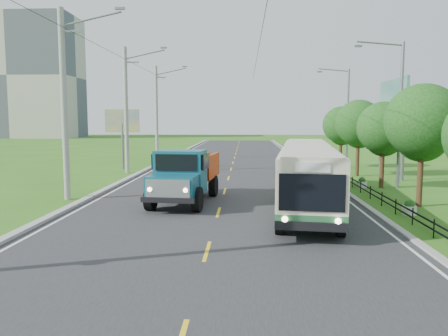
# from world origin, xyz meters

# --- Properties ---
(ground) EXTENTS (240.00, 240.00, 0.00)m
(ground) POSITION_xyz_m (0.00, 0.00, 0.00)
(ground) COLOR #306117
(ground) RESTS_ON ground
(road) EXTENTS (14.00, 120.00, 0.02)m
(road) POSITION_xyz_m (0.00, 20.00, 0.01)
(road) COLOR #28282B
(road) RESTS_ON ground
(curb_left) EXTENTS (0.40, 120.00, 0.15)m
(curb_left) POSITION_xyz_m (-7.20, 20.00, 0.07)
(curb_left) COLOR #9E9E99
(curb_left) RESTS_ON ground
(curb_right) EXTENTS (0.30, 120.00, 0.10)m
(curb_right) POSITION_xyz_m (7.15, 20.00, 0.05)
(curb_right) COLOR #9E9E99
(curb_right) RESTS_ON ground
(edge_line_left) EXTENTS (0.12, 120.00, 0.00)m
(edge_line_left) POSITION_xyz_m (-6.65, 20.00, 0.02)
(edge_line_left) COLOR silver
(edge_line_left) RESTS_ON road
(edge_line_right) EXTENTS (0.12, 120.00, 0.00)m
(edge_line_right) POSITION_xyz_m (6.65, 20.00, 0.02)
(edge_line_right) COLOR silver
(edge_line_right) RESTS_ON road
(centre_dash) EXTENTS (0.12, 2.20, 0.00)m
(centre_dash) POSITION_xyz_m (0.00, 0.00, 0.02)
(centre_dash) COLOR yellow
(centre_dash) RESTS_ON road
(railing_right) EXTENTS (0.04, 40.00, 0.60)m
(railing_right) POSITION_xyz_m (8.00, 14.00, 0.30)
(railing_right) COLOR black
(railing_right) RESTS_ON ground
(pole_near) EXTENTS (3.51, 0.32, 10.00)m
(pole_near) POSITION_xyz_m (-8.26, 9.00, 5.09)
(pole_near) COLOR gray
(pole_near) RESTS_ON ground
(pole_mid) EXTENTS (3.51, 0.32, 10.00)m
(pole_mid) POSITION_xyz_m (-8.26, 21.00, 5.09)
(pole_mid) COLOR gray
(pole_mid) RESTS_ON ground
(pole_far) EXTENTS (3.51, 0.32, 10.00)m
(pole_far) POSITION_xyz_m (-8.26, 33.00, 5.09)
(pole_far) COLOR gray
(pole_far) RESTS_ON ground
(tree_third) EXTENTS (3.60, 3.62, 6.00)m
(tree_third) POSITION_xyz_m (9.86, 8.14, 3.99)
(tree_third) COLOR #382314
(tree_third) RESTS_ON ground
(tree_fourth) EXTENTS (3.24, 3.31, 5.40)m
(tree_fourth) POSITION_xyz_m (9.86, 14.14, 3.59)
(tree_fourth) COLOR #382314
(tree_fourth) RESTS_ON ground
(tree_fifth) EXTENTS (3.48, 3.52, 5.80)m
(tree_fifth) POSITION_xyz_m (9.86, 20.14, 3.85)
(tree_fifth) COLOR #382314
(tree_fifth) RESTS_ON ground
(tree_back) EXTENTS (3.30, 3.36, 5.50)m
(tree_back) POSITION_xyz_m (9.86, 26.14, 3.65)
(tree_back) COLOR #382314
(tree_back) RESTS_ON ground
(streetlight_mid) EXTENTS (3.02, 0.20, 9.07)m
(streetlight_mid) POSITION_xyz_m (10.64, 14.00, 4.90)
(streetlight_mid) COLOR slate
(streetlight_mid) RESTS_ON ground
(streetlight_far) EXTENTS (3.02, 0.20, 9.07)m
(streetlight_far) POSITION_xyz_m (10.64, 28.00, 4.90)
(streetlight_far) COLOR slate
(streetlight_far) RESTS_ON ground
(planter_near) EXTENTS (0.64, 0.64, 0.67)m
(planter_near) POSITION_xyz_m (8.60, 6.00, 0.29)
(planter_near) COLOR silver
(planter_near) RESTS_ON ground
(planter_mid) EXTENTS (0.64, 0.64, 0.67)m
(planter_mid) POSITION_xyz_m (8.60, 14.00, 0.29)
(planter_mid) COLOR silver
(planter_mid) RESTS_ON ground
(planter_far) EXTENTS (0.64, 0.64, 0.67)m
(planter_far) POSITION_xyz_m (8.60, 22.00, 0.29)
(planter_far) COLOR silver
(planter_far) RESTS_ON ground
(billboard_left) EXTENTS (3.00, 0.20, 5.20)m
(billboard_left) POSITION_xyz_m (-9.50, 24.00, 3.87)
(billboard_left) COLOR slate
(billboard_left) RESTS_ON ground
(billboard_right) EXTENTS (0.24, 6.00, 7.30)m
(billboard_right) POSITION_xyz_m (12.30, 20.00, 5.34)
(billboard_right) COLOR slate
(billboard_right) RESTS_ON ground
(apartment_near) EXTENTS (28.00, 14.00, 30.00)m
(apartment_near) POSITION_xyz_m (-55.00, 95.00, 15.00)
(apartment_near) COLOR #B7B2A3
(apartment_near) RESTS_ON ground
(bus) EXTENTS (4.21, 15.31, 2.92)m
(bus) POSITION_xyz_m (4.34, 8.28, 1.76)
(bus) COLOR #286438
(bus) RESTS_ON ground
(dump_truck) EXTENTS (3.16, 6.80, 2.76)m
(dump_truck) POSITION_xyz_m (-1.86, 8.49, 1.56)
(dump_truck) COLOR #11546A
(dump_truck) RESTS_ON ground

